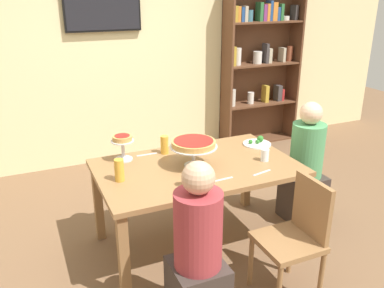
{
  "coord_description": "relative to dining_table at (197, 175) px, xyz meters",
  "views": [
    {
      "loc": [
        -1.24,
        -2.73,
        2.07
      ],
      "look_at": [
        0.0,
        0.1,
        0.89
      ],
      "focal_mm": 38.12,
      "sensor_mm": 36.0,
      "label": 1
    }
  ],
  "objects": [
    {
      "name": "ground_plane",
      "position": [
        0.0,
        0.0,
        -0.65
      ],
      "size": [
        12.0,
        12.0,
        0.0
      ],
      "primitive_type": "plane",
      "color": "brown"
    },
    {
      "name": "rear_partition",
      "position": [
        0.0,
        2.2,
        0.75
      ],
      "size": [
        8.0,
        0.12,
        2.8
      ],
      "primitive_type": "cube",
      "color": "beige",
      "rests_on": "ground_plane"
    },
    {
      "name": "dining_table",
      "position": [
        0.0,
        0.0,
        0.0
      ],
      "size": [
        1.6,
        0.98,
        0.74
      ],
      "color": "olive",
      "rests_on": "ground_plane"
    },
    {
      "name": "bookshelf",
      "position": [
        1.85,
        2.02,
        0.51
      ],
      "size": [
        1.1,
        0.3,
        2.21
      ],
      "color": "brown",
      "rests_on": "ground_plane"
    },
    {
      "name": "television",
      "position": [
        -0.22,
        2.11,
        1.2
      ],
      "size": [
        0.87,
        0.05,
        0.48
      ],
      "color": "black"
    },
    {
      "name": "diner_head_east",
      "position": [
        1.09,
        -0.01,
        -0.16
      ],
      "size": [
        0.34,
        0.34,
        1.15
      ],
      "rotation": [
        0.0,
        0.0,
        3.14
      ],
      "color": "#382D28",
      "rests_on": "ground_plane"
    },
    {
      "name": "diner_near_left",
      "position": [
        -0.35,
        -0.8,
        -0.16
      ],
      "size": [
        0.34,
        0.34,
        1.15
      ],
      "rotation": [
        0.0,
        0.0,
        1.57
      ],
      "color": "#382D28",
      "rests_on": "ground_plane"
    },
    {
      "name": "chair_near_right",
      "position": [
        0.39,
        -0.81,
        -0.17
      ],
      "size": [
        0.4,
        0.4,
        0.87
      ],
      "rotation": [
        0.0,
        0.0,
        1.57
      ],
      "color": "olive",
      "rests_on": "ground_plane"
    },
    {
      "name": "deep_dish_pizza_stand",
      "position": [
        -0.03,
        0.01,
        0.27
      ],
      "size": [
        0.38,
        0.38,
        0.22
      ],
      "color": "silver",
      "rests_on": "dining_table"
    },
    {
      "name": "personal_pizza_stand",
      "position": [
        -0.51,
        0.35,
        0.24
      ],
      "size": [
        0.19,
        0.19,
        0.21
      ],
      "color": "silver",
      "rests_on": "dining_table"
    },
    {
      "name": "salad_plate_near_diner",
      "position": [
        0.7,
        0.21,
        0.1
      ],
      "size": [
        0.25,
        0.25,
        0.07
      ],
      "color": "white",
      "rests_on": "dining_table"
    },
    {
      "name": "salad_plate_far_diner",
      "position": [
        0.1,
        0.38,
        0.1
      ],
      "size": [
        0.25,
        0.25,
        0.07
      ],
      "color": "white",
      "rests_on": "dining_table"
    },
    {
      "name": "beer_glass_amber_tall",
      "position": [
        -0.64,
        -0.02,
        0.17
      ],
      "size": [
        0.07,
        0.07,
        0.17
      ],
      "primitive_type": "cylinder",
      "color": "gold",
      "rests_on": "dining_table"
    },
    {
      "name": "beer_glass_amber_short",
      "position": [
        -0.15,
        0.35,
        0.17
      ],
      "size": [
        0.07,
        0.07,
        0.16
      ],
      "primitive_type": "cylinder",
      "color": "gold",
      "rests_on": "dining_table"
    },
    {
      "name": "beer_glass_amber_spare",
      "position": [
        -0.2,
        -0.32,
        0.16
      ],
      "size": [
        0.07,
        0.07,
        0.14
      ],
      "primitive_type": "cylinder",
      "color": "gold",
      "rests_on": "dining_table"
    },
    {
      "name": "water_glass_clear_near",
      "position": [
        0.55,
        -0.13,
        0.14
      ],
      "size": [
        0.07,
        0.07,
        0.1
      ],
      "primitive_type": "cylinder",
      "color": "white",
      "rests_on": "dining_table"
    },
    {
      "name": "cutlery_fork_near",
      "position": [
        0.06,
        -0.31,
        0.09
      ],
      "size": [
        0.18,
        0.03,
        0.0
      ],
      "primitive_type": "cube",
      "rotation": [
        0.0,
        0.0,
        0.06
      ],
      "color": "silver",
      "rests_on": "dining_table"
    },
    {
      "name": "cutlery_knife_near",
      "position": [
        -0.3,
        0.38,
        0.09
      ],
      "size": [
        0.18,
        0.02,
        0.0
      ],
      "primitive_type": "cube",
      "rotation": [
        0.0,
        0.0,
        3.13
      ],
      "color": "silver",
      "rests_on": "dining_table"
    },
    {
      "name": "cutlery_fork_far",
      "position": [
        0.4,
        -0.33,
        0.09
      ],
      "size": [
        0.18,
        0.05,
        0.0
      ],
      "primitive_type": "cube",
      "rotation": [
        0.0,
        0.0,
        0.21
      ],
      "color": "silver",
      "rests_on": "dining_table"
    }
  ]
}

